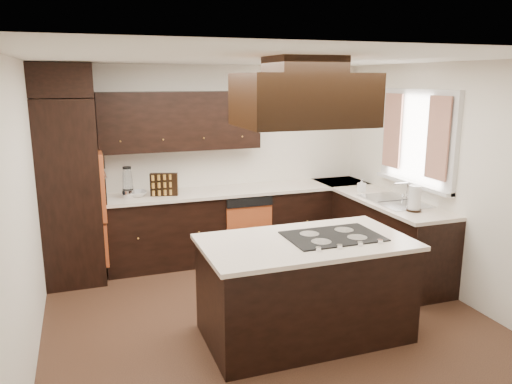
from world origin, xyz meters
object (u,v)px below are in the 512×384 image
(oven_column, at_px, (70,192))
(range_hood, at_px, (303,100))
(island, at_px, (305,290))
(spice_rack, at_px, (164,184))

(oven_column, height_order, range_hood, range_hood)
(island, bearing_deg, oven_column, 132.93)
(island, xyz_separation_m, range_hood, (-0.11, -0.13, 1.72))
(range_hood, bearing_deg, island, 49.74)
(range_hood, bearing_deg, oven_column, 129.74)
(range_hood, height_order, spice_rack, range_hood)
(oven_column, bearing_deg, island, -46.84)
(oven_column, xyz_separation_m, range_hood, (1.88, -2.25, 1.10))
(island, relative_size, range_hood, 1.72)
(island, relative_size, spice_rack, 5.42)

